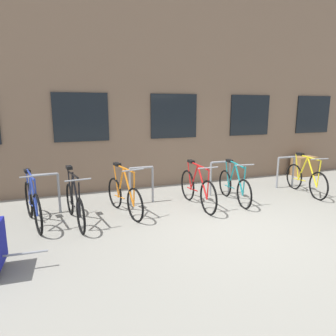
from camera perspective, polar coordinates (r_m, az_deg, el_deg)
name	(u,v)px	position (r m, az deg, el deg)	size (l,w,h in m)	color
ground_plane	(237,226)	(5.74, 12.93, -10.72)	(42.00, 42.00, 0.00)	gray
storefront_building	(140,78)	(11.40, -5.26, 16.69)	(28.00, 6.74, 6.34)	#7A604C
bike_rack	(183,178)	(7.06, 2.80, -1.85)	(6.57, 0.05, 0.85)	gray
bicycle_black	(75,204)	(5.92, -17.28, -6.45)	(0.44, 1.71, 1.04)	black
bicycle_orange	(124,196)	(6.18, -8.31, -5.23)	(0.51, 1.60, 1.03)	black
bicycle_teal	(234,186)	(7.06, 12.41, -3.36)	(0.44, 1.61, 0.97)	black
bicycle_yellow	(306,179)	(8.25, 24.62, -1.89)	(0.46, 1.64, 1.00)	black
bicycle_red	(197,189)	(6.59, 5.55, -3.97)	(0.44, 1.77, 0.99)	black
bicycle_blue	(33,204)	(6.10, -24.26, -6.20)	(0.52, 1.68, 1.04)	black
planter_box	(304,166)	(10.43, 24.32, 0.35)	(0.70, 0.44, 0.60)	olive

